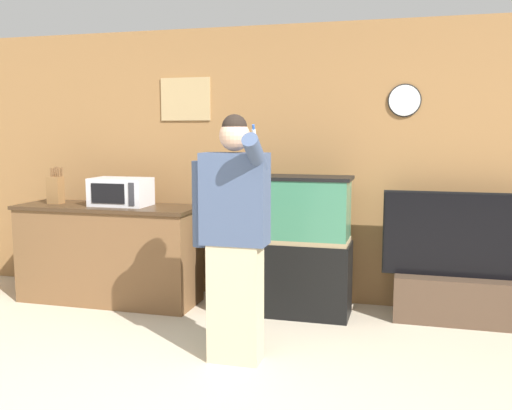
{
  "coord_description": "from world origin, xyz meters",
  "views": [
    {
      "loc": [
        1.22,
        -2.58,
        1.62
      ],
      "look_at": [
        0.07,
        1.66,
        1.05
      ],
      "focal_mm": 40.0,
      "sensor_mm": 36.0,
      "label": 1
    }
  ],
  "objects_px": {
    "tv_on_stand": "(462,284)",
    "knife_block": "(56,189)",
    "counter_island": "(109,253)",
    "aquarium_on_stand": "(284,245)",
    "microwave": "(121,192)",
    "person_standing": "(234,235)"
  },
  "relations": [
    {
      "from": "counter_island",
      "to": "tv_on_stand",
      "type": "xyz_separation_m",
      "value": [
        3.2,
        0.24,
        -0.14
      ]
    },
    {
      "from": "aquarium_on_stand",
      "to": "person_standing",
      "type": "bearing_deg",
      "value": -95.51
    },
    {
      "from": "microwave",
      "to": "person_standing",
      "type": "height_order",
      "value": "person_standing"
    },
    {
      "from": "microwave",
      "to": "knife_block",
      "type": "xyz_separation_m",
      "value": [
        -0.68,
        -0.03,
        0.01
      ]
    },
    {
      "from": "microwave",
      "to": "tv_on_stand",
      "type": "xyz_separation_m",
      "value": [
        3.07,
        0.22,
        -0.73
      ]
    },
    {
      "from": "knife_block",
      "to": "tv_on_stand",
      "type": "bearing_deg",
      "value": 3.85
    },
    {
      "from": "microwave",
      "to": "knife_block",
      "type": "relative_size",
      "value": 1.52
    },
    {
      "from": "microwave",
      "to": "knife_block",
      "type": "distance_m",
      "value": 0.68
    },
    {
      "from": "counter_island",
      "to": "tv_on_stand",
      "type": "bearing_deg",
      "value": 4.35
    },
    {
      "from": "counter_island",
      "to": "microwave",
      "type": "distance_m",
      "value": 0.61
    },
    {
      "from": "knife_block",
      "to": "tv_on_stand",
      "type": "distance_m",
      "value": 3.83
    },
    {
      "from": "knife_block",
      "to": "aquarium_on_stand",
      "type": "xyz_separation_m",
      "value": [
        2.23,
        0.09,
        -0.45
      ]
    },
    {
      "from": "counter_island",
      "to": "person_standing",
      "type": "height_order",
      "value": "person_standing"
    },
    {
      "from": "tv_on_stand",
      "to": "knife_block",
      "type": "bearing_deg",
      "value": -176.15
    },
    {
      "from": "counter_island",
      "to": "knife_block",
      "type": "xyz_separation_m",
      "value": [
        -0.55,
        -0.01,
        0.6
      ]
    },
    {
      "from": "counter_island",
      "to": "person_standing",
      "type": "distance_m",
      "value": 1.95
    },
    {
      "from": "aquarium_on_stand",
      "to": "tv_on_stand",
      "type": "bearing_deg",
      "value": 6.14
    },
    {
      "from": "microwave",
      "to": "counter_island",
      "type": "bearing_deg",
      "value": -171.95
    },
    {
      "from": "knife_block",
      "to": "person_standing",
      "type": "relative_size",
      "value": 0.2
    },
    {
      "from": "aquarium_on_stand",
      "to": "person_standing",
      "type": "relative_size",
      "value": 0.71
    },
    {
      "from": "counter_island",
      "to": "knife_block",
      "type": "height_order",
      "value": "knife_block"
    },
    {
      "from": "counter_island",
      "to": "aquarium_on_stand",
      "type": "bearing_deg",
      "value": 2.74
    }
  ]
}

